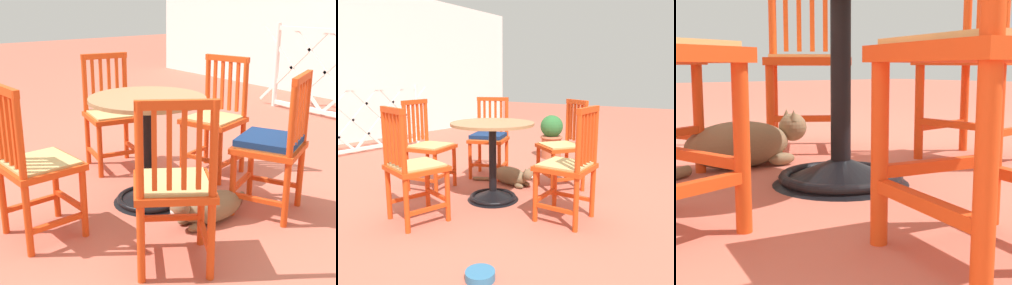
% 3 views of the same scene
% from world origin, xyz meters
% --- Properties ---
extents(ground_plane, '(24.00, 24.00, 0.00)m').
position_xyz_m(ground_plane, '(0.00, 0.00, 0.00)').
color(ground_plane, '#BC604C').
extents(cafe_table, '(0.76, 0.76, 0.73)m').
position_xyz_m(cafe_table, '(-0.09, 0.14, 0.28)').
color(cafe_table, black).
rests_on(cafe_table, ground_plane).
extents(orange_chair_facing_out, '(0.48, 0.48, 0.91)m').
position_xyz_m(orange_chair_facing_out, '(-0.84, 0.32, 0.43)').
color(orange_chair_facing_out, '#D64214').
rests_on(orange_chair_facing_out, ground_plane).
extents(orange_chair_by_planter, '(0.42, 0.42, 0.91)m').
position_xyz_m(orange_chair_by_planter, '(-0.08, -0.63, 0.43)').
color(orange_chair_by_planter, '#D64214').
rests_on(orange_chair_by_planter, ground_plane).
extents(orange_chair_at_corner, '(0.55, 0.55, 0.91)m').
position_xyz_m(orange_chair_at_corner, '(0.63, -0.20, 0.43)').
color(orange_chair_at_corner, '#D64214').
rests_on(orange_chair_at_corner, ground_plane).
extents(orange_chair_near_fence, '(0.53, 0.53, 0.91)m').
position_xyz_m(orange_chair_near_fence, '(0.50, 0.69, 0.45)').
color(orange_chair_near_fence, '#D64214').
rests_on(orange_chair_near_fence, ground_plane).
extents(orange_chair_tucked_in, '(0.49, 0.49, 0.91)m').
position_xyz_m(orange_chair_tucked_in, '(-0.23, 0.88, 0.43)').
color(orange_chair_tucked_in, '#D64214').
rests_on(orange_chair_tucked_in, ground_plane).
extents(tabby_cat, '(0.27, 0.74, 0.23)m').
position_xyz_m(tabby_cat, '(0.38, 0.26, 0.10)').
color(tabby_cat, brown).
rests_on(tabby_cat, ground_plane).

